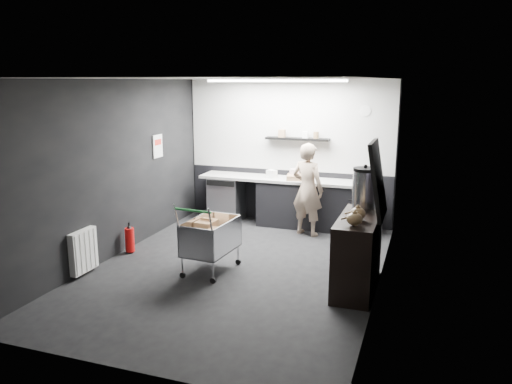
% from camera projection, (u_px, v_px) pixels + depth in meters
% --- Properties ---
extents(floor, '(5.50, 5.50, 0.00)m').
position_uv_depth(floor, '(236.00, 269.00, 7.24)').
color(floor, black).
rests_on(floor, ground).
extents(ceiling, '(5.50, 5.50, 0.00)m').
position_uv_depth(ceiling, '(235.00, 79.00, 6.65)').
color(ceiling, silver).
rests_on(ceiling, wall_back).
extents(wall_back, '(5.50, 0.00, 5.50)m').
position_uv_depth(wall_back, '(289.00, 152.00, 9.47)').
color(wall_back, black).
rests_on(wall_back, floor).
extents(wall_front, '(5.50, 0.00, 5.50)m').
position_uv_depth(wall_front, '(122.00, 234.00, 4.41)').
color(wall_front, black).
rests_on(wall_front, floor).
extents(wall_left, '(0.00, 5.50, 5.50)m').
position_uv_depth(wall_left, '(113.00, 170.00, 7.58)').
color(wall_left, black).
rests_on(wall_left, floor).
extents(wall_right, '(0.00, 5.50, 5.50)m').
position_uv_depth(wall_right, '(383.00, 188.00, 6.30)').
color(wall_right, black).
rests_on(wall_right, floor).
extents(kitchen_wall_panel, '(3.95, 0.02, 1.70)m').
position_uv_depth(kitchen_wall_panel, '(289.00, 125.00, 9.35)').
color(kitchen_wall_panel, silver).
rests_on(kitchen_wall_panel, wall_back).
extents(dado_panel, '(3.95, 0.02, 1.00)m').
position_uv_depth(dado_panel, '(288.00, 196.00, 9.64)').
color(dado_panel, black).
rests_on(dado_panel, wall_back).
extents(floating_shelf, '(1.20, 0.22, 0.04)m').
position_uv_depth(floating_shelf, '(297.00, 139.00, 9.23)').
color(floating_shelf, black).
rests_on(floating_shelf, wall_back).
extents(wall_clock, '(0.20, 0.03, 0.20)m').
position_uv_depth(wall_clock, '(365.00, 111.00, 8.82)').
color(wall_clock, white).
rests_on(wall_clock, wall_back).
extents(poster, '(0.02, 0.30, 0.40)m').
position_uv_depth(poster, '(158.00, 146.00, 8.73)').
color(poster, silver).
rests_on(poster, wall_left).
extents(poster_red_band, '(0.02, 0.22, 0.10)m').
position_uv_depth(poster_red_band, '(158.00, 142.00, 8.71)').
color(poster_red_band, red).
rests_on(poster_red_band, poster).
extents(radiator, '(0.10, 0.50, 0.60)m').
position_uv_depth(radiator, '(83.00, 251.00, 6.95)').
color(radiator, white).
rests_on(radiator, wall_left).
extents(ceiling_strip, '(2.40, 0.20, 0.04)m').
position_uv_depth(ceiling_strip, '(275.00, 81.00, 8.36)').
color(ceiling_strip, white).
rests_on(ceiling_strip, ceiling).
extents(prep_counter, '(3.20, 0.61, 0.90)m').
position_uv_depth(prep_counter, '(290.00, 202.00, 9.32)').
color(prep_counter, black).
rests_on(prep_counter, floor).
extents(person, '(0.69, 0.55, 1.63)m').
position_uv_depth(person, '(308.00, 189.00, 8.69)').
color(person, beige).
rests_on(person, floor).
extents(shopping_cart, '(0.63, 0.97, 1.03)m').
position_uv_depth(shopping_cart, '(210.00, 238.00, 7.06)').
color(shopping_cart, silver).
rests_on(shopping_cart, floor).
extents(sideboard, '(0.56, 1.30, 1.95)m').
position_uv_depth(sideboard, '(359.00, 243.00, 6.46)').
color(sideboard, black).
rests_on(sideboard, floor).
extents(fire_extinguisher, '(0.14, 0.14, 0.47)m').
position_uv_depth(fire_extinguisher, '(130.00, 239.00, 7.87)').
color(fire_extinguisher, red).
rests_on(fire_extinguisher, floor).
extents(cardboard_box, '(0.50, 0.42, 0.09)m').
position_uv_depth(cardboard_box, '(299.00, 177.00, 9.11)').
color(cardboard_box, '#997451').
rests_on(cardboard_box, prep_counter).
extents(pink_tub, '(0.18, 0.18, 0.18)m').
position_uv_depth(pink_tub, '(294.00, 174.00, 9.18)').
color(pink_tub, silver).
rests_on(pink_tub, prep_counter).
extents(white_container, '(0.20, 0.18, 0.15)m').
position_uv_depth(white_container, '(272.00, 174.00, 9.28)').
color(white_container, white).
rests_on(white_container, prep_counter).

